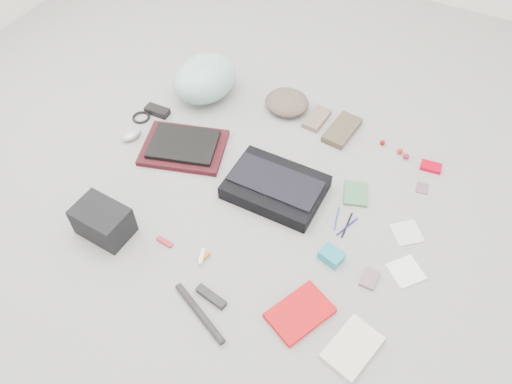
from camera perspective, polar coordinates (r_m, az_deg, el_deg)
The scene contains 33 objects.
ground_plane at distance 2.21m, azimuth -0.00°, elevation -0.82°, with size 4.00×4.00×0.00m, color gray.
messenger_bag at distance 2.21m, azimuth 2.23°, elevation 0.55°, with size 0.42×0.30×0.07m, color black.
bag_flap at distance 2.18m, azimuth 2.27°, elevation 1.23°, with size 0.40×0.18×0.01m, color black.
laptop_sleeve at distance 2.43m, azimuth -8.24°, elevation 5.04°, with size 0.39×0.29×0.03m, color #3E0F15.
laptop at distance 2.41m, azimuth -8.30°, elevation 5.44°, with size 0.31×0.23×0.02m, color black.
bike_helmet at distance 2.66m, azimuth -5.83°, elevation 12.80°, with size 0.29×0.37×0.22m, color #9FCDCE.
beanie at distance 2.61m, azimuth 3.55°, elevation 10.20°, with size 0.23×0.22×0.08m, color brown.
mitten_left at distance 2.57m, azimuth 6.96°, elevation 8.33°, with size 0.09×0.17×0.03m, color #816858.
mitten_right at distance 2.52m, azimuth 9.80°, elevation 6.99°, with size 0.11×0.23×0.03m, color brown.
power_brick at distance 2.64m, azimuth -11.22°, elevation 9.08°, with size 0.13×0.06×0.03m, color black.
cable_coil at distance 2.64m, azimuth -13.00°, elevation 8.31°, with size 0.09×0.09×0.01m, color black.
mouse at distance 2.53m, azimuth -14.04°, elevation 6.38°, with size 0.06×0.11×0.04m, color #9D9FA9.
camera_bag at distance 2.15m, azimuth -17.08°, elevation -3.20°, with size 0.22×0.15×0.14m, color black.
multitool at distance 2.11m, azimuth -10.39°, elevation -5.62°, with size 0.08×0.02×0.01m, color #A71F2E.
toiletry_tube_white at distance 2.04m, azimuth -6.22°, elevation -7.38°, with size 0.02×0.02×0.07m, color white.
toiletry_tube_orange at distance 2.04m, azimuth -6.00°, elevation -7.49°, with size 0.02×0.02×0.06m, color #C86E13.
u_lock at distance 1.95m, azimuth -5.15°, elevation -11.83°, with size 0.13×0.03×0.03m, color black.
bike_pump at distance 1.92m, azimuth -6.46°, elevation -13.59°, with size 0.03×0.03×0.29m, color black.
book_red at distance 1.92m, azimuth 5.04°, elevation -13.59°, with size 0.16×0.23×0.02m, color red.
book_white at distance 1.89m, azimuth 10.96°, elevation -17.06°, with size 0.14×0.21×0.02m, color beige.
notepad at distance 2.27m, azimuth 11.30°, elevation -0.17°, with size 0.10×0.14×0.02m, color #41744A.
pen_blue at distance 2.17m, azimuth 9.21°, elevation -3.02°, with size 0.01×0.01×0.12m, color #28449D.
pen_black at distance 2.16m, azimuth 10.36°, elevation -3.74°, with size 0.01×0.01×0.14m, color black.
pen_navy at distance 2.16m, azimuth 10.38°, elevation -3.89°, with size 0.01×0.01×0.13m, color navy.
accordion_wallet at distance 2.04m, azimuth 8.62°, elevation -7.21°, with size 0.09×0.07×0.04m, color teal.
card_deck at distance 2.03m, azimuth 12.82°, elevation -9.64°, with size 0.06×0.09×0.02m, color gray.
napkin_top at distance 2.20m, azimuth 16.85°, elevation -4.50°, with size 0.11×0.11×0.01m, color silver.
napkin_bottom at distance 2.09m, azimuth 16.77°, elevation -8.70°, with size 0.12×0.12×0.01m, color white.
lollipop_a at distance 2.51m, azimuth 14.25°, elevation 5.50°, with size 0.03×0.03×0.03m, color #A60103.
lollipop_b at distance 2.49m, azimuth 16.15°, elevation 4.52°, with size 0.03×0.03×0.03m, color #B61E10.
lollipop_c at distance 2.47m, azimuth 16.77°, elevation 3.93°, with size 0.03×0.03×0.03m, color maroon.
altoids_tin at distance 2.47m, azimuth 19.37°, elevation 2.74°, with size 0.09×0.06×0.02m, color #C5001A.
stamp_sheet at distance 2.37m, azimuth 18.47°, elevation 0.43°, with size 0.05×0.06×0.00m, color #785769.
Camera 1 is at (0.64, -1.22, 1.74)m, focal length 35.00 mm.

